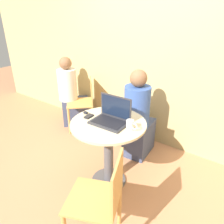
{
  "coord_description": "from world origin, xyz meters",
  "views": [
    {
      "loc": [
        1.16,
        -1.55,
        1.81
      ],
      "look_at": [
        0.01,
        0.05,
        0.86
      ],
      "focal_mm": 35.0,
      "sensor_mm": 36.0,
      "label": 1
    }
  ],
  "objects": [
    {
      "name": "chair_empty",
      "position": [
        0.37,
        -0.6,
        0.45
      ],
      "size": [
        0.52,
        0.52,
        0.84
      ],
      "color": "tan",
      "rests_on": "ground_plane"
    },
    {
      "name": "person_seated",
      "position": [
        -0.0,
        0.64,
        0.5
      ],
      "size": [
        0.34,
        0.5,
        1.18
      ],
      "color": "#3D4766",
      "rests_on": "ground_plane"
    },
    {
      "name": "computer_mouse",
      "position": [
        -0.32,
        0.02,
        0.77
      ],
      "size": [
        0.06,
        0.04,
        0.03
      ],
      "color": "black",
      "rests_on": "round_table"
    },
    {
      "name": "coffee_cup",
      "position": [
        0.25,
        0.01,
        0.81
      ],
      "size": [
        0.12,
        0.07,
        0.1
      ],
      "color": "white",
      "rests_on": "round_table"
    },
    {
      "name": "ground_plane",
      "position": [
        0.0,
        0.0,
        0.0
      ],
      "size": [
        12.0,
        12.0,
        0.0
      ],
      "primitive_type": "plane",
      "color": "tan"
    },
    {
      "name": "round_table",
      "position": [
        0.0,
        0.0,
        0.55
      ],
      "size": [
        0.77,
        0.77,
        0.76
      ],
      "color": "#4C4C51",
      "rests_on": "ground_plane"
    },
    {
      "name": "person_background",
      "position": [
        -1.32,
        0.77,
        0.48
      ],
      "size": [
        0.5,
        0.49,
        1.13
      ],
      "color": "#3D4766",
      "rests_on": "ground_plane"
    },
    {
      "name": "cell_phone",
      "position": [
        -0.24,
        -0.02,
        0.77
      ],
      "size": [
        0.06,
        0.11,
        0.02
      ],
      "color": "black",
      "rests_on": "round_table"
    },
    {
      "name": "back_wall",
      "position": [
        0.0,
        1.09,
        1.3
      ],
      "size": [
        7.0,
        0.05,
        2.6
      ],
      "color": "tan",
      "rests_on": "ground_plane"
    },
    {
      "name": "chair_background",
      "position": [
        -1.06,
        0.78,
        0.44
      ],
      "size": [
        0.57,
        0.57,
        0.82
      ],
      "color": "tan",
      "rests_on": "ground_plane"
    },
    {
      "name": "laptop",
      "position": [
        0.02,
        0.03,
        0.82
      ],
      "size": [
        0.37,
        0.26,
        0.26
      ],
      "color": "#2D2D33",
      "rests_on": "round_table"
    }
  ]
}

